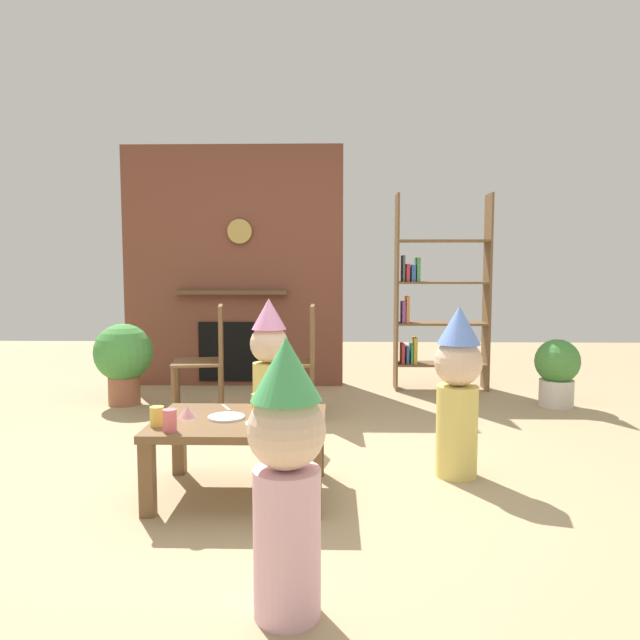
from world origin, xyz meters
TOP-DOWN VIEW (x-y plane):
  - ground_plane at (0.00, 0.00)m, footprint 12.00×12.00m
  - brick_fireplace_feature at (-0.77, 2.60)m, footprint 2.20×0.28m
  - bookshelf at (1.21, 2.40)m, footprint 0.90×0.28m
  - coffee_table at (-0.26, -0.34)m, footprint 0.90×0.68m
  - paper_cup_near_left at (-0.15, -0.26)m, footprint 0.07×0.07m
  - paper_cup_near_right at (-0.65, -0.49)m, footprint 0.07×0.07m
  - paper_cup_center at (-0.56, -0.59)m, footprint 0.07×0.07m
  - paper_cup_far_left at (-0.18, -0.18)m, footprint 0.07×0.07m
  - paper_plate_front at (-0.11, -0.46)m, footprint 0.20×0.20m
  - paper_plate_rear at (-0.33, -0.33)m, footprint 0.19×0.19m
  - birthday_cake_slice at (-0.54, -0.32)m, footprint 0.10×0.10m
  - table_fork at (-0.37, -0.11)m, footprint 0.08×0.14m
  - child_with_cone_hat at (0.08, -1.44)m, footprint 0.27×0.27m
  - child_in_pink at (0.95, -0.04)m, footprint 0.27×0.27m
  - child_by_the_chairs at (-0.22, 0.75)m, footprint 0.27×0.27m
  - dining_chair_left at (-0.76, 1.31)m, footprint 0.46×0.46m
  - dining_chair_middle at (-0.02, 1.31)m, footprint 0.40×0.40m
  - potted_plant_tall at (2.17, 1.70)m, footprint 0.38×0.38m
  - potted_plant_short at (-1.60, 1.69)m, footprint 0.50×0.50m

SIDE VIEW (x-z plane):
  - ground_plane at x=0.00m, z-range 0.00..0.00m
  - potted_plant_tall at x=2.17m, z-range 0.03..0.61m
  - coffee_table at x=-0.26m, z-range 0.14..0.55m
  - table_fork at x=-0.37m, z-range 0.41..0.41m
  - paper_plate_front at x=-0.11m, z-range 0.41..0.42m
  - paper_plate_rear at x=-0.33m, z-range 0.41..0.42m
  - potted_plant_short at x=-1.60m, z-range 0.06..0.77m
  - birthday_cake_slice at x=-0.54m, z-range 0.41..0.47m
  - paper_cup_near_left at x=-0.15m, z-range 0.41..0.50m
  - paper_cup_near_right at x=-0.65m, z-range 0.41..0.51m
  - paper_cup_far_left at x=-0.18m, z-range 0.41..0.51m
  - paper_cup_center at x=-0.56m, z-range 0.41..0.52m
  - dining_chair_left at x=-0.76m, z-range 0.06..0.96m
  - dining_chair_middle at x=-0.02m, z-range 0.06..0.96m
  - child_with_cone_hat at x=0.08m, z-range 0.03..1.01m
  - child_by_the_chairs at x=-0.22m, z-range 0.03..1.01m
  - child_in_pink at x=0.95m, z-range 0.03..1.02m
  - bookshelf at x=1.21m, z-range -0.07..1.83m
  - brick_fireplace_feature at x=-0.77m, z-range -0.01..2.39m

